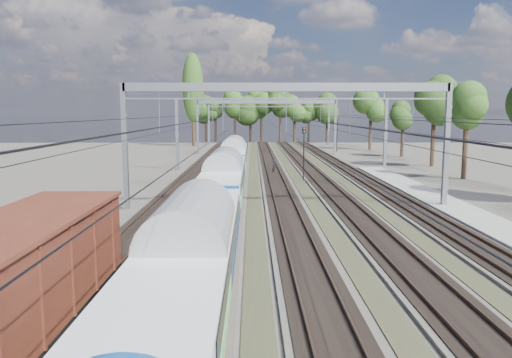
{
  "coord_description": "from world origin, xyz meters",
  "views": [
    {
      "loc": [
        -2.44,
        -5.56,
        6.93
      ],
      "look_at": [
        -2.19,
        25.35,
        2.8
      ],
      "focal_mm": 35.0,
      "sensor_mm": 36.0,
      "label": 1
    }
  ],
  "objects_px": {
    "emu_train": "(224,174)",
    "signal_far": "(337,131)",
    "worker": "(274,167)",
    "signal_near": "(304,147)"
  },
  "relations": [
    {
      "from": "emu_train",
      "to": "signal_far",
      "type": "bearing_deg",
      "value": 71.88
    },
    {
      "from": "worker",
      "to": "signal_far",
      "type": "distance_m",
      "value": 35.6
    },
    {
      "from": "signal_far",
      "to": "worker",
      "type": "bearing_deg",
      "value": -132.47
    },
    {
      "from": "emu_train",
      "to": "signal_far",
      "type": "relative_size",
      "value": 10.11
    },
    {
      "from": "emu_train",
      "to": "signal_far",
      "type": "distance_m",
      "value": 55.51
    },
    {
      "from": "signal_near",
      "to": "worker",
      "type": "bearing_deg",
      "value": 100.95
    },
    {
      "from": "signal_near",
      "to": "signal_far",
      "type": "relative_size",
      "value": 0.92
    },
    {
      "from": "signal_near",
      "to": "signal_far",
      "type": "bearing_deg",
      "value": 55.07
    },
    {
      "from": "emu_train",
      "to": "signal_far",
      "type": "height_order",
      "value": "signal_far"
    },
    {
      "from": "emu_train",
      "to": "worker",
      "type": "bearing_deg",
      "value": 76.98
    }
  ]
}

